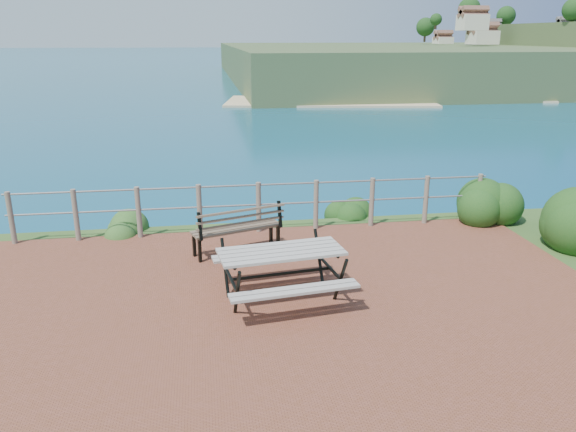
# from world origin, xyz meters

# --- Properties ---
(ground) EXTENTS (10.00, 7.00, 0.12)m
(ground) POSITION_xyz_m (0.00, 0.00, 0.00)
(ground) COLOR brown
(ground) RESTS_ON ground
(ocean) EXTENTS (1200.00, 1200.00, 0.00)m
(ocean) POSITION_xyz_m (0.00, 200.00, 0.00)
(ocean) COLOR #14707C
(ocean) RESTS_ON ground
(safety_railing) EXTENTS (9.40, 0.10, 1.00)m
(safety_railing) POSITION_xyz_m (0.00, 3.35, 0.57)
(safety_railing) COLOR #6B5B4C
(safety_railing) RESTS_ON ground
(picnic_table) EXTENTS (1.88, 1.55, 0.76)m
(picnic_table) POSITION_xyz_m (0.03, 0.32, 0.49)
(picnic_table) COLOR gray
(picnic_table) RESTS_ON ground
(park_bench) EXTENTS (1.66, 0.90, 0.91)m
(park_bench) POSITION_xyz_m (-0.50, 2.29, 0.60)
(park_bench) COLOR brown
(park_bench) RESTS_ON ground
(shrub_right_front) EXTENTS (1.36, 1.36, 1.93)m
(shrub_right_front) POSITION_xyz_m (5.49, 1.86, 0.00)
(shrub_right_front) COLOR #154717
(shrub_right_front) RESTS_ON ground
(shrub_right_edge) EXTENTS (1.17, 1.17, 1.67)m
(shrub_right_edge) POSITION_xyz_m (4.82, 3.19, 0.00)
(shrub_right_edge) COLOR #154717
(shrub_right_edge) RESTS_ON ground
(shrub_lip_west) EXTENTS (0.79, 0.79, 0.54)m
(shrub_lip_west) POSITION_xyz_m (-2.69, 3.77, 0.00)
(shrub_lip_west) COLOR #305B22
(shrub_lip_west) RESTS_ON ground
(shrub_lip_east) EXTENTS (0.79, 0.79, 0.55)m
(shrub_lip_east) POSITION_xyz_m (2.02, 4.14, 0.00)
(shrub_lip_east) COLOR #154717
(shrub_lip_east) RESTS_ON ground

